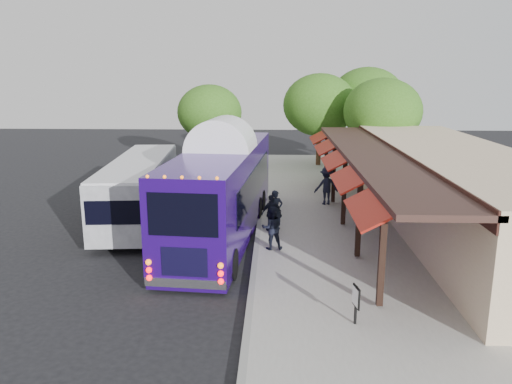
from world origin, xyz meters
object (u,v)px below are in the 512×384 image
(ped_d, at_px, (326,186))
(ped_b, at_px, (272,228))
(ped_c, at_px, (271,213))
(coach_bus, at_px, (222,186))
(sign_board, at_px, (356,299))
(ped_a, at_px, (276,210))
(city_bus, at_px, (140,186))

(ped_d, bearing_deg, ped_b, 55.62)
(ped_c, xyz_separation_m, ped_d, (2.79, 4.60, 0.18))
(coach_bus, relative_size, sign_board, 11.65)
(coach_bus, distance_m, ped_a, 2.55)
(city_bus, bearing_deg, ped_a, -21.46)
(coach_bus, bearing_deg, ped_b, -40.07)
(sign_board, bearing_deg, city_bus, 118.62)
(coach_bus, relative_size, ped_d, 6.47)
(city_bus, height_order, ped_a, city_bus)
(ped_a, height_order, sign_board, ped_a)
(city_bus, bearing_deg, ped_b, -40.21)
(ped_d, bearing_deg, coach_bus, 31.92)
(ped_c, bearing_deg, coach_bus, -20.88)
(coach_bus, distance_m, ped_d, 6.89)
(city_bus, bearing_deg, ped_c, -23.99)
(city_bus, xyz_separation_m, ped_a, (6.43, -1.94, -0.56))
(ped_a, relative_size, ped_c, 1.08)
(ped_a, xyz_separation_m, ped_b, (-0.13, -2.56, -0.01))
(coach_bus, height_order, sign_board, coach_bus)
(ped_a, height_order, ped_d, ped_d)
(ped_b, xyz_separation_m, ped_c, (-0.05, 2.31, -0.05))
(coach_bus, xyz_separation_m, sign_board, (4.39, -7.96, -1.25))
(city_bus, height_order, sign_board, city_bus)
(ped_c, bearing_deg, ped_a, -152.41)
(ped_d, bearing_deg, ped_a, 46.32)
(ped_b, distance_m, ped_d, 7.43)
(ped_a, bearing_deg, city_bus, 144.83)
(ped_c, bearing_deg, ped_d, -147.49)
(ped_a, height_order, ped_c, ped_a)
(city_bus, xyz_separation_m, ped_c, (6.24, -2.19, -0.62))
(city_bus, xyz_separation_m, sign_board, (8.57, -10.35, -0.68))
(city_bus, bearing_deg, ped_d, 10.27)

